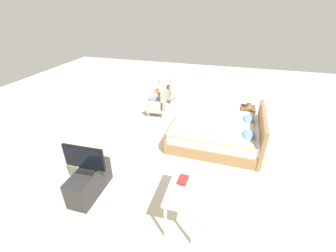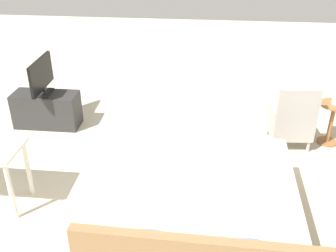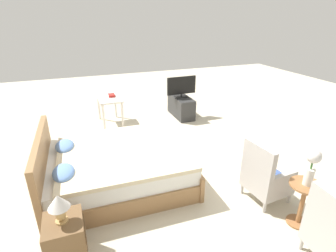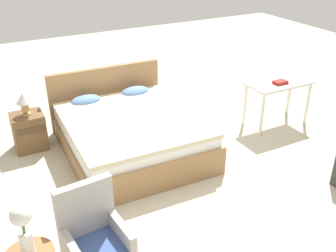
{
  "view_description": "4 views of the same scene",
  "coord_description": "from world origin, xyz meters",
  "px_view_note": "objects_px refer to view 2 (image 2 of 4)",
  "views": [
    {
      "loc": [
        4.87,
        1.28,
        3.23
      ],
      "look_at": [
        0.39,
        0.02,
        0.6
      ],
      "focal_mm": 24.0,
      "sensor_mm": 36.0,
      "label": 1
    },
    {
      "loc": [
        -0.12,
        4.1,
        2.86
      ],
      "look_at": [
        0.3,
        0.17,
        0.72
      ],
      "focal_mm": 42.0,
      "sensor_mm": 36.0,
      "label": 2
    },
    {
      "loc": [
        -3.74,
        1.61,
        2.52
      ],
      "look_at": [
        0.05,
        0.2,
        0.77
      ],
      "focal_mm": 28.0,
      "sensor_mm": 36.0,
      "label": 3
    },
    {
      "loc": [
        -1.95,
        -3.44,
        2.95
      ],
      "look_at": [
        0.01,
        0.28,
        0.76
      ],
      "focal_mm": 42.0,
      "sensor_mm": 36.0,
      "label": 4
    }
  ],
  "objects_px": {
    "armchair_by_window_right": "(291,121)",
    "side_table": "(332,119)",
    "tv_stand": "(47,110)",
    "bed": "(203,215)",
    "tv_flatscreen": "(41,76)"
  },
  "relations": [
    {
      "from": "armchair_by_window_right",
      "to": "side_table",
      "type": "height_order",
      "value": "armchair_by_window_right"
    },
    {
      "from": "armchair_by_window_right",
      "to": "tv_stand",
      "type": "bearing_deg",
      "value": -3.46
    },
    {
      "from": "armchair_by_window_right",
      "to": "side_table",
      "type": "xyz_separation_m",
      "value": [
        -0.57,
        -0.12,
        0.0
      ]
    },
    {
      "from": "side_table",
      "to": "bed",
      "type": "bearing_deg",
      "value": 50.31
    },
    {
      "from": "bed",
      "to": "tv_stand",
      "type": "distance_m",
      "value": 3.22
    },
    {
      "from": "bed",
      "to": "tv_stand",
      "type": "relative_size",
      "value": 2.3
    },
    {
      "from": "bed",
      "to": "tv_flatscreen",
      "type": "height_order",
      "value": "tv_flatscreen"
    },
    {
      "from": "armchair_by_window_right",
      "to": "side_table",
      "type": "relative_size",
      "value": 1.52
    },
    {
      "from": "bed",
      "to": "side_table",
      "type": "distance_m",
      "value": 2.68
    },
    {
      "from": "armchair_by_window_right",
      "to": "tv_flatscreen",
      "type": "bearing_deg",
      "value": -3.45
    },
    {
      "from": "bed",
      "to": "side_table",
      "type": "xyz_separation_m",
      "value": [
        -1.71,
        -2.06,
        0.08
      ]
    },
    {
      "from": "tv_stand",
      "to": "bed",
      "type": "bearing_deg",
      "value": 138.13
    },
    {
      "from": "side_table",
      "to": "tv_stand",
      "type": "xyz_separation_m",
      "value": [
        4.1,
        -0.09,
        -0.12
      ]
    },
    {
      "from": "tv_stand",
      "to": "tv_flatscreen",
      "type": "bearing_deg",
      "value": 1.3
    },
    {
      "from": "side_table",
      "to": "tv_flatscreen",
      "type": "distance_m",
      "value": 4.13
    }
  ]
}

